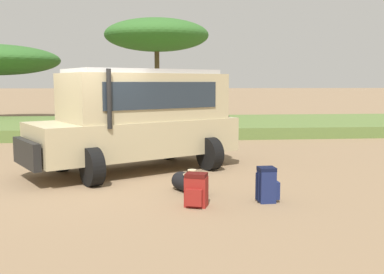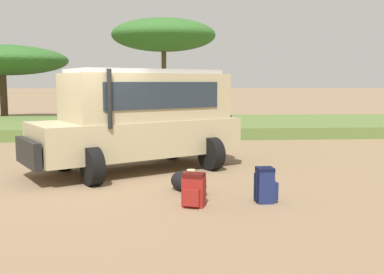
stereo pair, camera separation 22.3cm
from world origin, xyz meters
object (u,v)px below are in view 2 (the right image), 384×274
(acacia_tree_left_mid, at_px, (2,60))
(acacia_tree_centre_back, at_px, (164,36))
(duffel_bag_low_black_case, at_px, (188,183))
(backpack_beside_front_wheel, at_px, (265,185))
(backpack_cluster_center, at_px, (194,190))
(safari_vehicle, at_px, (141,117))

(acacia_tree_left_mid, distance_m, acacia_tree_centre_back, 9.03)
(duffel_bag_low_black_case, distance_m, acacia_tree_centre_back, 17.32)
(backpack_beside_front_wheel, height_order, acacia_tree_centre_back, acacia_tree_centre_back)
(backpack_cluster_center, height_order, acacia_tree_centre_back, acacia_tree_centre_back)
(acacia_tree_left_mid, bearing_deg, backpack_cluster_center, -63.26)
(backpack_beside_front_wheel, bearing_deg, safari_vehicle, 125.67)
(safari_vehicle, distance_m, duffel_bag_low_black_case, 2.82)
(safari_vehicle, height_order, backpack_beside_front_wheel, safari_vehicle)
(backpack_cluster_center, relative_size, acacia_tree_centre_back, 0.10)
(backpack_cluster_center, relative_size, duffel_bag_low_black_case, 0.64)
(backpack_beside_front_wheel, distance_m, backpack_cluster_center, 1.31)
(safari_vehicle, bearing_deg, duffel_bag_low_black_case, -67.57)
(safari_vehicle, relative_size, duffel_bag_low_black_case, 5.82)
(safari_vehicle, xyz_separation_m, duffel_bag_low_black_case, (0.99, -2.40, -1.11))
(acacia_tree_left_mid, bearing_deg, acacia_tree_centre_back, -3.27)
(safari_vehicle, bearing_deg, backpack_cluster_center, -73.34)
(duffel_bag_low_black_case, xyz_separation_m, acacia_tree_left_mid, (-9.16, 17.23, 3.15))
(safari_vehicle, distance_m, backpack_cluster_center, 3.69)
(backpack_beside_front_wheel, xyz_separation_m, backpack_cluster_center, (-1.30, -0.18, -0.02))
(safari_vehicle, xyz_separation_m, backpack_cluster_center, (1.02, -3.40, -1.01))
(acacia_tree_left_mid, xyz_separation_m, acacia_tree_centre_back, (8.92, -0.51, 1.36))
(acacia_tree_left_mid, bearing_deg, duffel_bag_low_black_case, -62.01)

